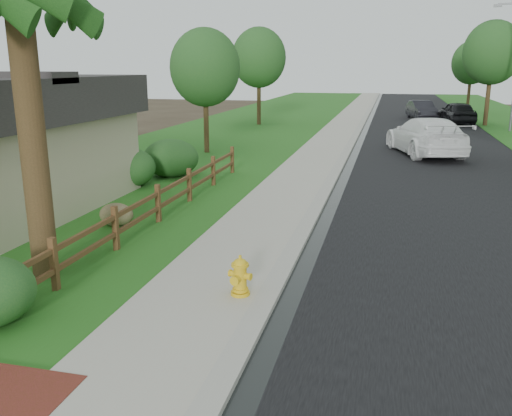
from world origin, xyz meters
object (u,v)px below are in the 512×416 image
(fire_hydrant, at_px, (240,277))
(white_suv, at_px, (426,136))
(ranch_fence, at_px, (138,213))
(dark_car_mid, at_px, (457,113))

(fire_hydrant, xyz_separation_m, white_suv, (4.21, 18.34, 0.46))
(ranch_fence, distance_m, dark_car_mid, 32.31)
(dark_car_mid, bearing_deg, ranch_fence, 62.78)
(ranch_fence, xyz_separation_m, fire_hydrant, (3.50, -3.07, -0.16))
(fire_hydrant, distance_m, white_suv, 18.82)
(white_suv, height_order, dark_car_mid, white_suv)
(fire_hydrant, bearing_deg, white_suv, 77.07)
(fire_hydrant, distance_m, dark_car_mid, 34.33)
(white_suv, distance_m, dark_car_mid, 15.51)
(white_suv, bearing_deg, fire_hydrant, 60.84)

